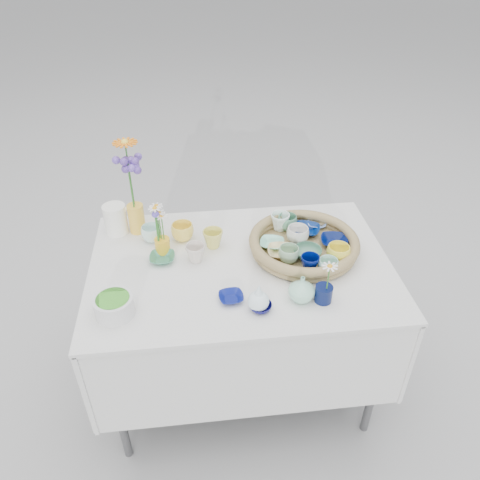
{
  "coord_description": "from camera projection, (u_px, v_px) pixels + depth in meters",
  "views": [
    {
      "loc": [
        -0.18,
        -1.54,
        1.98
      ],
      "look_at": [
        0.0,
        0.02,
        0.87
      ],
      "focal_mm": 35.0,
      "sensor_mm": 36.0,
      "label": 1
    }
  ],
  "objects": [
    {
      "name": "fluted_bowl",
      "position": [
        114.0,
        306.0,
        1.7
      ],
      "size": [
        0.18,
        0.18,
        0.08
      ],
      "primitive_type": null,
      "rotation": [
        0.0,
        0.0,
        0.25
      ],
      "color": "silver",
      "rests_on": "display_table"
    },
    {
      "name": "wicker_tray",
      "position": [
        304.0,
        244.0,
        2.01
      ],
      "size": [
        0.47,
        0.47,
        0.08
      ],
      "primitive_type": null,
      "color": "brown",
      "rests_on": "display_table"
    },
    {
      "name": "tray_ceramic_1",
      "position": [
        334.0,
        241.0,
        2.04
      ],
      "size": [
        0.14,
        0.14,
        0.03
      ],
      "primitive_type": "imported",
      "rotation": [
        0.0,
        0.0,
        -0.21
      ],
      "color": "#010E4D",
      "rests_on": "wicker_tray"
    },
    {
      "name": "loose_ceramic_5",
      "position": [
        152.0,
        233.0,
        2.08
      ],
      "size": [
        0.1,
        0.1,
        0.07
      ],
      "primitive_type": "imported",
      "rotation": [
        0.0,
        0.0,
        -0.13
      ],
      "color": "silver",
      "rests_on": "display_table"
    },
    {
      "name": "loose_ceramic_0",
      "position": [
        183.0,
        232.0,
        2.09
      ],
      "size": [
        0.13,
        0.13,
        0.08
      ],
      "primitive_type": "imported",
      "rotation": [
        0.0,
        0.0,
        0.32
      ],
      "color": "#F9D750",
      "rests_on": "display_table"
    },
    {
      "name": "tray_ceramic_2",
      "position": [
        338.0,
        254.0,
        1.93
      ],
      "size": [
        0.1,
        0.1,
        0.08
      ],
      "primitive_type": "imported",
      "rotation": [
        0.0,
        0.0,
        0.05
      ],
      "color": "yellow",
      "rests_on": "wicker_tray"
    },
    {
      "name": "loose_ceramic_2",
      "position": [
        162.0,
        258.0,
        1.97
      ],
      "size": [
        0.11,
        0.11,
        0.03
      ],
      "primitive_type": "imported",
      "rotation": [
        0.0,
        0.0,
        -0.06
      ],
      "color": "#357E5E",
      "rests_on": "display_table"
    },
    {
      "name": "tray_ceramic_10",
      "position": [
        281.0,
        252.0,
        1.98
      ],
      "size": [
        0.13,
        0.13,
        0.03
      ],
      "primitive_type": "imported",
      "rotation": [
        0.0,
        0.0,
        -0.15
      ],
      "color": "#D9BE7D",
      "rests_on": "wicker_tray"
    },
    {
      "name": "tray_ceramic_12",
      "position": [
        287.0,
        222.0,
        2.12
      ],
      "size": [
        0.1,
        0.1,
        0.07
      ],
      "primitive_type": "imported",
      "rotation": [
        0.0,
        0.0,
        0.14
      ],
      "color": "#5D9E7B",
      "rests_on": "wicker_tray"
    },
    {
      "name": "tray_ceramic_0",
      "position": [
        307.0,
        230.0,
        2.11
      ],
      "size": [
        0.15,
        0.15,
        0.03
      ],
      "primitive_type": "imported",
      "rotation": [
        0.0,
        0.0,
        -0.38
      ],
      "color": "navy",
      "rests_on": "wicker_tray"
    },
    {
      "name": "tall_vase_yellow",
      "position": [
        137.0,
        218.0,
        2.12
      ],
      "size": [
        0.08,
        0.08,
        0.14
      ],
      "primitive_type": "cylinder",
      "rotation": [
        0.0,
        0.0,
        -0.13
      ],
      "color": "yellow",
      "rests_on": "display_table"
    },
    {
      "name": "tray_ceramic_9",
      "position": [
        310.0,
        264.0,
        1.88
      ],
      "size": [
        0.09,
        0.09,
        0.07
      ],
      "primitive_type": "imported",
      "rotation": [
        0.0,
        0.0,
        -0.2
      ],
      "color": "#020E56",
      "rests_on": "wicker_tray"
    },
    {
      "name": "display_table",
      "position": [
        240.0,
        380.0,
        2.41
      ],
      "size": [
        1.26,
        0.86,
        0.77
      ],
      "primitive_type": null,
      "color": "silver",
      "rests_on": "ground"
    },
    {
      "name": "single_daisy",
      "position": [
        328.0,
        278.0,
        1.7
      ],
      "size": [
        0.09,
        0.09,
        0.12
      ],
      "primitive_type": null,
      "rotation": [
        0.0,
        0.0,
        -0.38
      ],
      "color": "white",
      "rests_on": "bud_vase_cobalt"
    },
    {
      "name": "tray_ceramic_8",
      "position": [
        317.0,
        224.0,
        2.16
      ],
      "size": [
        0.1,
        0.1,
        0.02
      ],
      "primitive_type": "imported",
      "rotation": [
        0.0,
        0.0,
        -0.22
      ],
      "color": "#7FAAFF",
      "rests_on": "wicker_tray"
    },
    {
      "name": "loose_ceramic_1",
      "position": [
        213.0,
        239.0,
        2.04
      ],
      "size": [
        0.1,
        0.1,
        0.08
      ],
      "primitive_type": "imported",
      "rotation": [
        0.0,
        0.0,
        -0.1
      ],
      "color": "#D6CE58",
      "rests_on": "display_table"
    },
    {
      "name": "daisy_cup",
      "position": [
        163.0,
        246.0,
        2.01
      ],
      "size": [
        0.07,
        0.07,
        0.07
      ],
      "primitive_type": "cylinder",
      "rotation": [
        0.0,
        0.0,
        -0.08
      ],
      "color": "yellow",
      "rests_on": "display_table"
    },
    {
      "name": "hydrangea",
      "position": [
        131.0,
        185.0,
        2.01
      ],
      "size": [
        0.11,
        0.11,
        0.3
      ],
      "primitive_type": null,
      "rotation": [
        0.0,
        0.0,
        -0.28
      ],
      "color": "#563795",
      "rests_on": "tall_vase_yellow"
    },
    {
      "name": "tray_ceramic_5",
      "position": [
        272.0,
        244.0,
        2.03
      ],
      "size": [
        0.13,
        0.13,
        0.03
      ],
      "primitive_type": "imported",
      "rotation": [
        0.0,
        0.0,
        -0.31
      ],
      "color": "#87D8BF",
      "rests_on": "wicker_tray"
    },
    {
      "name": "ground",
      "position": [
        240.0,
        380.0,
        2.41
      ],
      "size": [
        80.0,
        80.0,
        0.0
      ],
      "primitive_type": "plane",
      "color": "#9F9F9F"
    },
    {
      "name": "loose_ceramic_3",
      "position": [
        196.0,
        253.0,
        1.96
      ],
      "size": [
        0.1,
        0.1,
        0.08
      ],
      "primitive_type": "imported",
      "rotation": [
        0.0,
        0.0,
        -0.22
      ],
      "color": "beige",
      "rests_on": "display_table"
    },
    {
      "name": "bud_vase_paleblue",
      "position": [
        259.0,
        297.0,
        1.7
      ],
      "size": [
        0.1,
        0.1,
        0.12
      ],
      "primitive_type": null,
      "rotation": [
        0.0,
        0.0,
        -0.26
      ],
      "color": "white",
      "rests_on": "display_table"
    },
    {
      "name": "tray_ceramic_3",
      "position": [
        308.0,
        253.0,
        1.96
      ],
      "size": [
        0.12,
        0.12,
        0.04
      ],
      "primitive_type": "imported",
      "rotation": [
        0.0,
        0.0,
        0.02
      ],
      "color": "#4E836A",
      "rests_on": "wicker_tray"
    },
    {
      "name": "loose_ceramic_6",
      "position": [
        261.0,
        307.0,
        1.73
      ],
      "size": [
        0.1,
        0.1,
        0.03
      ],
      "primitive_type": "imported",
      "rotation": [
        0.0,
        0.0,
        -0.18
      ],
      "color": "#0B0A4A",
      "rests_on": "display_table"
    },
    {
      "name": "tray_ceramic_11",
      "position": [
        328.0,
        266.0,
        1.87
      ],
      "size": [
        0.1,
        0.1,
        0.06
      ],
      "primitive_type": "imported",
      "rotation": [
        0.0,
        0.0,
        0.22
      ],
      "color": "#A6E8D4",
      "rests_on": "wicker_tray"
    },
    {
      "name": "white_pitcher",
      "position": [
        116.0,
        219.0,
        2.12
      ],
      "size": [
        0.17,
        0.14,
        0.14
      ],
      "primitive_type": null,
      "rotation": [
        0.0,
        0.0,
        0.25
      ],
      "color": "white",
      "rests_on": "display_table"
    },
    {
      "name": "bud_vase_seafoam",
      "position": [
        302.0,
        289.0,
        1.75
      ],
      "size": [
        0.12,
        0.12,
        0.11
      ],
      "primitive_type": "imported",
      "rotation": [
        0.0,
        0.0,
        -0.17
      ],
      "color": "#9ADBBC",
      "rests_on": "display_table"
    },
    {
      "name": "daisy_posy",
      "position": [
        160.0,
        222.0,
        1.94
      ],
      "size": [
        0.1,
        0.1,
        0.17
      ],
      "primitive_type": null,
      "rotation": [
        0.0,
        0.0,
        -0.24
      ],
      "color": "white",
      "rests_on": "daisy_cup"
    },
    {
      "name": "bud_vase_cobalt",
      "position": [
        324.0,
        294.0,
        1.76
      ],
      "size": [
        0.07,
        0.07,
        0.07
      ],
      "primitive_type": "cylinder",
      "rotation": [
        0.0,
        0.0,
        0.07
      ],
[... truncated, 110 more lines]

